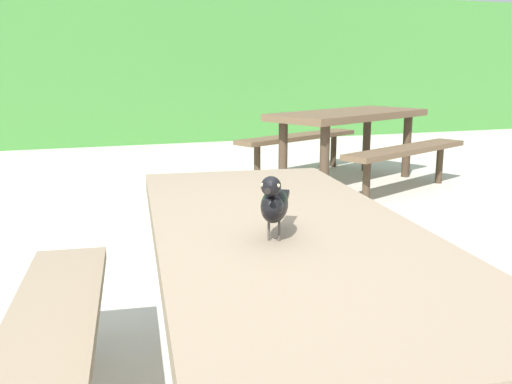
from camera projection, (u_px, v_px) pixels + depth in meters
name	position (u px, v px, depth m)	size (l,w,h in m)	color
hedge_wall	(76.00, 68.00, 8.94)	(28.00, 1.25, 2.34)	#428438
picnic_table_foreground	(285.00, 283.00, 1.72)	(1.87, 1.90, 0.74)	#84725B
bird_grackle	(274.00, 203.00, 1.50)	(0.17, 0.26, 0.18)	black
picnic_table_mid_left	(349.00, 129.00, 5.94)	(2.26, 2.24, 0.74)	brown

